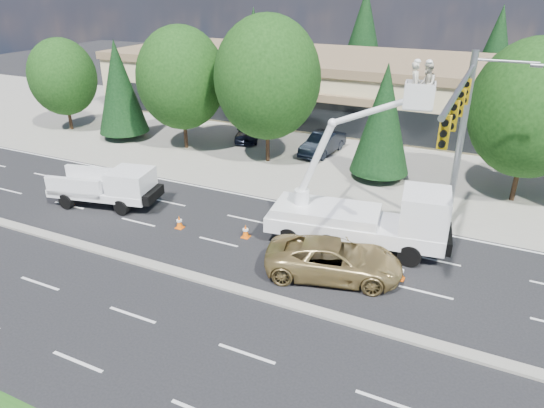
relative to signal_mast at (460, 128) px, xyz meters
The scene contains 23 objects.
ground 13.67m from the signal_mast, 144.92° to the right, with size 140.00×140.00×0.00m, color black.
concrete_apron 17.47m from the signal_mast, 127.74° to the left, with size 140.00×22.00×0.01m, color gray.
road_median 13.64m from the signal_mast, 144.92° to the right, with size 120.00×0.55×0.12m, color gray.
strip_mall 25.23m from the signal_mast, 113.62° to the left, with size 50.40×15.40×5.50m.
tree_front_a 33.04m from the signal_mast, 166.05° to the left, with size 5.51×5.51×7.64m.
tree_front_b 27.28m from the signal_mast, 163.00° to the left, with size 3.95×3.95×7.78m.
tree_front_c 21.57m from the signal_mast, 158.34° to the left, with size 6.52×6.52×9.04m.
tree_front_d 15.27m from the signal_mast, 148.59° to the left, with size 7.19×7.19×9.98m.
tree_front_e 9.64m from the signal_mast, 122.30° to the left, with size 3.75×3.75×7.40m.
tree_front_f 8.52m from the signal_mast, 69.52° to the left, with size 6.66×6.66×9.24m.
tree_back_a 44.82m from the signal_mast, 128.72° to the left, with size 4.50×4.50×8.88m.
tree_back_b 37.67m from the signal_mast, 111.87° to the left, with size 5.72×5.72×11.28m.
tree_back_c 34.97m from the signal_mast, 90.05° to the left, with size 4.92×4.92×9.70m.
signal_mast is the anchor object (origin of this frame).
utility_pickup 18.75m from the signal_mast, behind, with size 6.21×3.33×2.26m.
bucket_truck 5.37m from the signal_mast, 159.96° to the right, with size 8.62×3.67×8.91m.
traffic_cone_a 21.18m from the signal_mast, 169.27° to the right, with size 0.40×0.40×0.70m.
traffic_cone_b 14.29m from the signal_mast, 164.91° to the right, with size 0.40×0.40×0.70m.
traffic_cone_c 11.07m from the signal_mast, 162.67° to the right, with size 0.40×0.40×0.70m.
traffic_cone_d 6.70m from the signal_mast, 110.45° to the right, with size 0.40×0.40×0.70m.
minivan 7.81m from the signal_mast, 132.85° to the right, with size 2.70×5.87×1.63m, color #A48A4F.
parked_car_west 21.12m from the signal_mast, 144.40° to the left, with size 1.78×4.42×1.51m, color black.
parked_car_east 15.86m from the signal_mast, 132.08° to the left, with size 1.69×4.85×1.60m, color black.
Camera 1 is at (11.40, -14.61, 11.74)m, focal length 32.00 mm.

